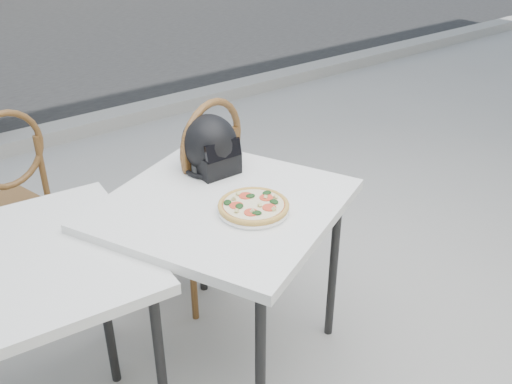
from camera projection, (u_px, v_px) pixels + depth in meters
ground at (280, 324)px, 2.92m from camera, size 80.00×80.00×0.00m
curb at (64, 131)px, 4.98m from camera, size 30.00×0.25×0.12m
cafe_table_main at (223, 217)px, 2.36m from camera, size 1.19×1.19×0.85m
plate at (254, 210)px, 2.24m from camera, size 0.34×0.34×0.02m
pizza at (253, 205)px, 2.23m from camera, size 0.30×0.30×0.03m
helmet at (210, 146)px, 2.52m from camera, size 0.25×0.26×0.25m
cafe_chair_main at (198, 193)px, 2.83m from camera, size 0.55×0.55×1.14m
cafe_table_side at (24, 276)px, 2.06m from camera, size 0.93×0.93×0.81m
cafe_chair_side at (7, 194)px, 2.90m from camera, size 0.50×0.50×1.06m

